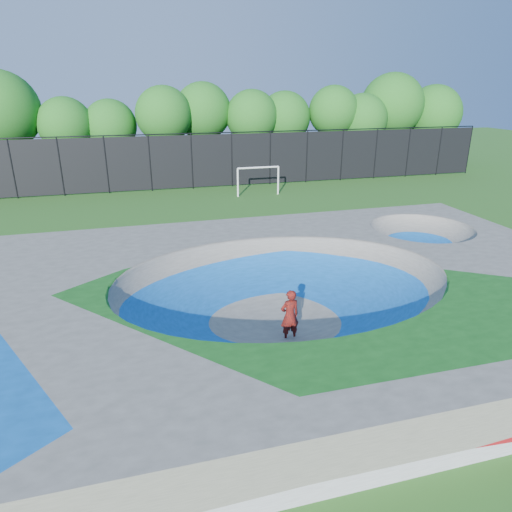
{
  "coord_description": "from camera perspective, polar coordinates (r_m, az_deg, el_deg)",
  "views": [
    {
      "loc": [
        -4.43,
        -12.77,
        7.23
      ],
      "look_at": [
        -0.08,
        3.0,
        1.1
      ],
      "focal_mm": 32.0,
      "sensor_mm": 36.0,
      "label": 1
    }
  ],
  "objects": [
    {
      "name": "skate_deck",
      "position": [
        14.99,
        3.35,
        -5.11
      ],
      "size": [
        22.0,
        14.0,
        1.5
      ],
      "primitive_type": "cube",
      "color": "gray",
      "rests_on": "ground"
    },
    {
      "name": "fence",
      "position": [
        34.45,
        -8.02,
        11.77
      ],
      "size": [
        48.09,
        0.09,
        4.04
      ],
      "color": "black",
      "rests_on": "ground"
    },
    {
      "name": "skater",
      "position": [
        13.67,
        4.24,
        -7.45
      ],
      "size": [
        0.65,
        0.47,
        1.65
      ],
      "primitive_type": "imported",
      "rotation": [
        0.0,
        0.0,
        3.28
      ],
      "color": "#B41B0E",
      "rests_on": "ground"
    },
    {
      "name": "soccer_goal",
      "position": [
        32.0,
        0.28,
        10.02
      ],
      "size": [
        3.03,
        0.12,
        2.0
      ],
      "color": "white",
      "rests_on": "ground"
    },
    {
      "name": "skateboard",
      "position": [
        14.06,
        4.15,
        -10.34
      ],
      "size": [
        0.81,
        0.43,
        0.05
      ],
      "primitive_type": "cube",
      "rotation": [
        0.0,
        0.0,
        0.29
      ],
      "color": "black",
      "rests_on": "ground"
    },
    {
      "name": "treeline",
      "position": [
        39.66,
        -7.35,
        17.15
      ],
      "size": [
        52.28,
        7.35,
        8.42
      ],
      "color": "#402820",
      "rests_on": "ground"
    },
    {
      "name": "ground",
      "position": [
        15.33,
        3.29,
        -7.64
      ],
      "size": [
        120.0,
        120.0,
        0.0
      ],
      "primitive_type": "plane",
      "color": "#265B19",
      "rests_on": "ground"
    }
  ]
}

